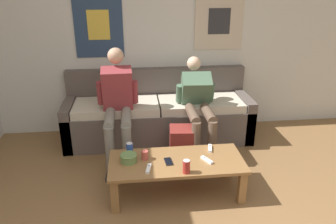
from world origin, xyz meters
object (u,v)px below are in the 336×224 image
person_seated_teen (198,103)px  drink_can_red (186,167)px  game_controller_near_left (148,169)px  couch (158,116)px  coffee_table (177,166)px  pillar_candle (145,155)px  drink_can_blue (130,149)px  person_seated_adult (117,102)px  game_controller_near_right (207,160)px  ceramic_bowl (129,158)px  backpack (183,147)px  game_controller_far_center (210,148)px  cell_phone (168,161)px

person_seated_teen → drink_can_red: (-0.31, -1.06, -0.18)m
game_controller_near_left → couch: bearing=81.5°
person_seated_teen → coffee_table: bearing=-113.2°
drink_can_red → pillar_candle: bearing=142.3°
person_seated_teen → drink_can_blue: person_seated_teen is taller
couch → person_seated_adult: size_ratio=1.89×
couch → game_controller_near_left: (-0.20, -1.35, 0.07)m
pillar_candle → person_seated_teen: bearing=50.2°
couch → coffee_table: couch is taller
person_seated_teen → pillar_candle: size_ratio=10.95×
pillar_candle → drink_can_red: 0.45m
person_seated_adult → game_controller_near_right: 1.24m
ceramic_bowl → backpack: bearing=40.7°
couch → ceramic_bowl: 1.25m
person_seated_adult → game_controller_far_center: bearing=-34.5°
ceramic_bowl → pillar_candle: bearing=10.5°
game_controller_far_center → game_controller_near_left: bearing=-154.1°
drink_can_red → game_controller_near_right: (0.22, 0.17, -0.05)m
person_seated_teen → pillar_candle: bearing=-129.8°
game_controller_near_left → game_controller_far_center: 0.71m
game_controller_far_center → drink_can_red: bearing=-128.0°
backpack → game_controller_near_left: 0.82m
drink_can_blue → game_controller_near_right: drink_can_blue is taller
person_seated_adult → game_controller_near_right: bearing=-45.4°
drink_can_blue → game_controller_far_center: bearing=0.9°
drink_can_blue → game_controller_near_left: size_ratio=0.84×
ceramic_bowl → game_controller_near_left: (0.18, -0.16, -0.03)m
person_seated_adult → pillar_candle: person_seated_adult is taller
game_controller_near_right → ceramic_bowl: bearing=174.4°
game_controller_near_left → coffee_table: bearing=25.9°
game_controller_near_left → game_controller_near_right: 0.56m
couch → person_seated_teen: bearing=-40.6°
person_seated_teen → drink_can_blue: bearing=-139.5°
person_seated_adult → person_seated_teen: (0.92, 0.04, -0.07)m
couch → pillar_candle: size_ratio=23.68×
couch → backpack: bearing=-71.8°
couch → pillar_candle: couch is taller
drink_can_blue → drink_can_red: bearing=-37.4°
couch → drink_can_red: size_ratio=18.85×
person_seated_adult → drink_can_red: size_ratio=10.00×
person_seated_adult → pillar_candle: size_ratio=12.56×
person_seated_teen → game_controller_near_right: (-0.08, -0.89, -0.23)m
couch → cell_phone: size_ratio=16.52×
drink_can_red → coffee_table: bearing=104.7°
ceramic_bowl → game_controller_near_right: ceramic_bowl is taller
ceramic_bowl → game_controller_near_left: 0.24m
person_seated_teen → drink_can_blue: size_ratio=8.72×
backpack → cell_phone: (-0.23, -0.56, 0.16)m
backpack → game_controller_near_right: backpack is taller
drink_can_red → cell_phone: bearing=124.9°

